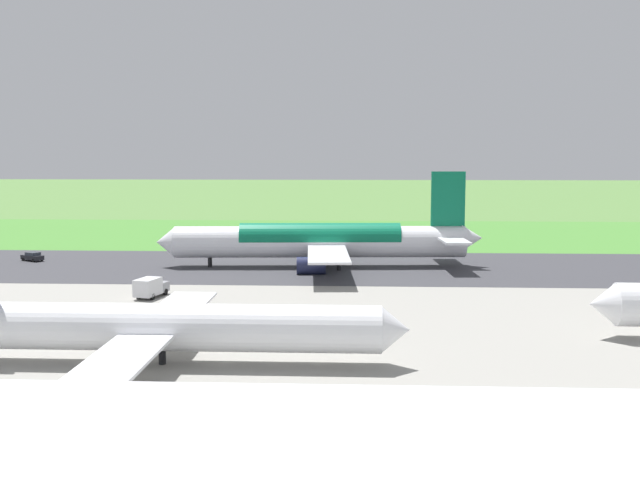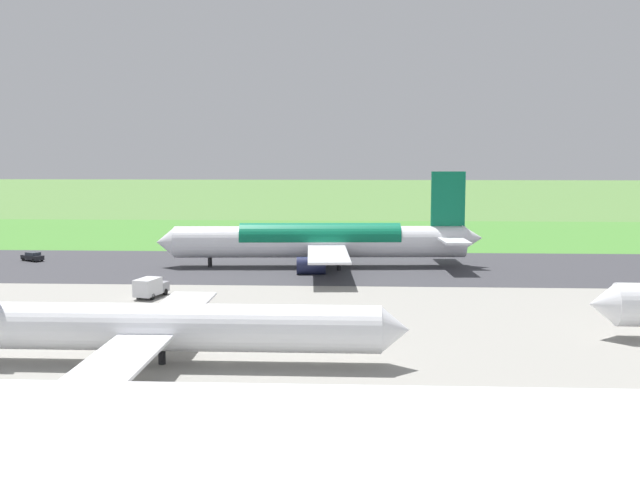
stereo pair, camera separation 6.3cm
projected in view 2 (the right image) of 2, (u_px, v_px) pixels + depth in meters
The scene contains 10 objects.
ground_plane at pixel (305, 267), 124.50m from camera, with size 800.00×800.00×0.00m, color #547F3D.
runway_asphalt at pixel (305, 267), 124.50m from camera, with size 600.00×36.45×0.06m, color #38383D.
apron_concrete at pixel (266, 353), 70.88m from camera, with size 440.00×110.00×0.05m, color gray.
grass_verge_foreground at pixel (319, 237), 168.82m from camera, with size 600.00×80.00×0.04m, color #478534.
airliner_main at pixel (322, 241), 123.88m from camera, with size 54.14×44.29×15.88m.
airliner_parked_mid at pixel (158, 326), 66.68m from camera, with size 44.03×35.91×12.90m.
service_truck_baggage at pixel (150, 287), 97.76m from camera, with size 3.58×6.17×2.65m.
service_car_followme at pixel (33, 257), 130.65m from camera, with size 4.54×3.67×1.62m.
no_stopping_sign at pixel (267, 232), 166.61m from camera, with size 0.60×0.10×2.36m.
traffic_cone_orange at pixel (247, 234), 172.21m from camera, with size 0.40×0.40×0.55m, color orange.
Camera 2 is at (-8.53, 122.87, 18.88)m, focal length 42.08 mm.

